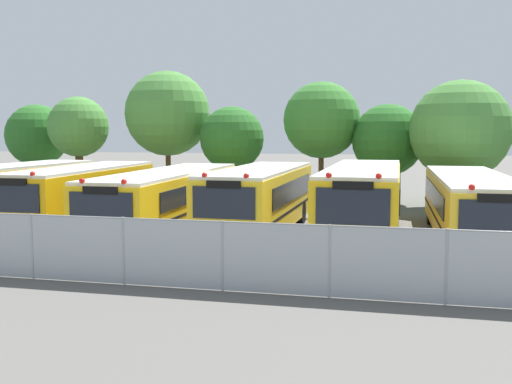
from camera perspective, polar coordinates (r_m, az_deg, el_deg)
The scene contains 15 objects.
ground_plane at distance 23.49m, azimuth -3.83°, elevation -3.79°, with size 160.00×160.00×0.00m, color #595651.
school_bus_0 at distance 27.47m, azimuth -23.35°, elevation 0.02°, with size 2.82×11.68×2.60m.
school_bus_1 at distance 25.46m, azimuth -16.33°, elevation -0.15°, with size 2.68×9.78×2.61m.
school_bus_2 at distance 23.70m, azimuth -8.39°, elevation -0.52°, with size 2.69×11.59×2.51m.
school_bus_3 at distance 22.64m, azimuth 0.41°, elevation -0.56°, with size 2.66×9.59×2.67m.
school_bus_4 at distance 22.17m, azimuth 10.31°, elevation -0.64°, with size 2.67×10.91×2.77m.
school_bus_5 at distance 22.49m, azimuth 19.91°, elevation -1.13°, with size 2.63×11.39×2.52m.
tree_0 at distance 40.03m, azimuth -20.37°, elevation 5.20°, with size 3.88×3.88×5.61m.
tree_1 at distance 36.35m, azimuth -16.72°, elevation 5.97°, with size 3.52×3.52×5.95m.
tree_2 at distance 35.37m, azimuth -8.27°, elevation 7.53°, with size 4.95×4.95×7.44m.
tree_3 at distance 33.06m, azimuth -2.35°, elevation 5.04°, with size 3.56×3.56×5.31m.
tree_4 at distance 33.67m, azimuth 6.28°, elevation 7.06°, with size 4.30×4.30×6.70m.
tree_5 at distance 33.11m, azimuth 12.38°, elevation 4.98°, with size 3.89×3.89×5.42m.
tree_6 at distance 31.44m, azimuth 18.89°, elevation 5.91°, with size 5.00×5.00×6.49m.
chainlink_fence at distance 15.61m, azimuth -12.60°, elevation -5.43°, with size 26.40×0.07×1.76m.
Camera 1 is at (6.79, -22.14, 3.94)m, focal length 41.63 mm.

